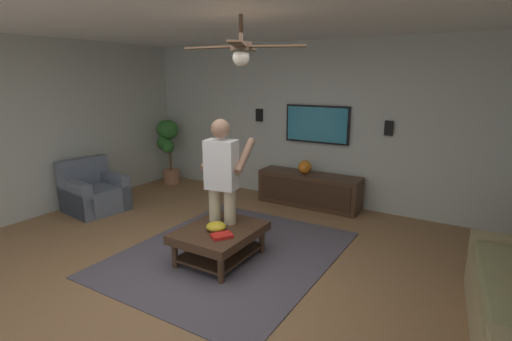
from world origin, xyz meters
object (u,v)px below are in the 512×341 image
(coffee_table, at_px, (220,237))
(vase_round, at_px, (305,167))
(person_standing, at_px, (222,179))
(remote_black, at_px, (220,232))
(armchair, at_px, (94,193))
(book, at_px, (222,236))
(bowl, at_px, (216,226))
(ceiling_fan, at_px, (242,50))
(tv, at_px, (317,124))
(potted_plant_tall, at_px, (168,142))
(remote_white, at_px, (228,234))
(wall_speaker_left, at_px, (389,128))
(media_console, at_px, (309,190))
(wall_speaker_right, at_px, (259,115))

(coffee_table, xyz_separation_m, vase_round, (2.32, -0.02, 0.36))
(coffee_table, bearing_deg, person_standing, 24.66)
(vase_round, bearing_deg, remote_black, -178.49)
(armchair, distance_m, coffee_table, 2.79)
(person_standing, distance_m, book, 0.69)
(bowl, height_order, vase_round, vase_round)
(armchair, distance_m, ceiling_fan, 3.88)
(tv, relative_size, potted_plant_tall, 0.87)
(book, bearing_deg, remote_white, -166.27)
(armchair, height_order, wall_speaker_left, wall_speaker_left)
(remote_black, distance_m, wall_speaker_left, 3.10)
(bowl, distance_m, remote_white, 0.20)
(remote_black, relative_size, ceiling_fan, 0.13)
(wall_speaker_left, bearing_deg, ceiling_fan, 164.60)
(armchair, distance_m, remote_white, 3.01)
(media_console, bearing_deg, potted_plant_tall, -87.21)
(remote_black, bearing_deg, armchair, -12.03)
(remote_white, height_order, vase_round, vase_round)
(media_console, height_order, wall_speaker_left, wall_speaker_left)
(ceiling_fan, bearing_deg, coffee_table, 65.87)
(media_console, height_order, ceiling_fan, ceiling_fan)
(media_console, xyz_separation_m, ceiling_fan, (-2.56, -0.37, 2.07))
(media_console, distance_m, remote_white, 2.49)
(remote_white, height_order, remote_black, same)
(potted_plant_tall, bearing_deg, armchair, -175.92)
(bowl, height_order, wall_speaker_right, wall_speaker_right)
(armchair, bearing_deg, remote_white, -1.49)
(tv, bearing_deg, person_standing, -4.21)
(potted_plant_tall, relative_size, ceiling_fan, 1.08)
(vase_round, bearing_deg, wall_speaker_left, -76.49)
(coffee_table, height_order, media_console, media_console)
(coffee_table, distance_m, vase_round, 2.35)
(armchair, xyz_separation_m, media_console, (1.99, -2.86, -0.00))
(coffee_table, height_order, person_standing, person_standing)
(tv, height_order, potted_plant_tall, tv)
(bowl, bearing_deg, wall_speaker_left, -24.53)
(vase_round, bearing_deg, media_console, -61.40)
(coffee_table, distance_m, wall_speaker_left, 3.08)
(potted_plant_tall, bearing_deg, media_console, -87.21)
(remote_white, relative_size, vase_round, 0.68)
(armchair, relative_size, person_standing, 0.56)
(remote_black, bearing_deg, book, 133.22)
(media_console, distance_m, tv, 1.09)
(vase_round, distance_m, wall_speaker_left, 1.43)
(armchair, xyz_separation_m, person_standing, (-0.17, -2.68, 0.65))
(potted_plant_tall, bearing_deg, ceiling_fan, -125.72)
(remote_black, distance_m, book, 0.12)
(tv, relative_size, person_standing, 0.67)
(bowl, bearing_deg, potted_plant_tall, 51.84)
(armchair, xyz_separation_m, wall_speaker_left, (2.25, -4.01, 1.07))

